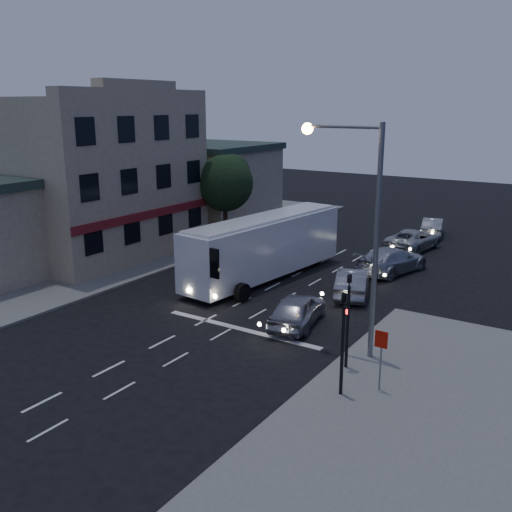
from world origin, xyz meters
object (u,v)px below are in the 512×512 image
Objects in this scene: car_sedan_b at (392,260)px; traffic_signal_main at (348,310)px; regulatory_sign at (381,351)px; street_tree at (225,181)px; car_sedan_c at (414,239)px; traffic_signal_side at (343,331)px; tour_bus at (265,245)px; car_extra at (433,227)px; streetlight at (361,214)px; car_suv at (297,309)px; car_sedan_a at (353,282)px.

traffic_signal_main is (3.04, -13.39, 1.65)m from car_sedan_b.
regulatory_sign is 23.40m from street_tree.
street_tree reaches higher than car_sedan_c.
car_sedan_b is 15.90m from traffic_signal_side.
car_sedan_c is (5.09, 11.27, -1.24)m from tour_bus.
car_extra is at bearing -72.01° from car_sedan_b.
car_extra is 0.67× the size of street_tree.
streetlight is at bearing 100.20° from traffic_signal_main.
car_suv is 1.06× the size of traffic_signal_side.
car_sedan_a is 14.38m from street_tree.
car_sedan_a is 1.07× the size of traffic_signal_side.
traffic_signal_main is 1.86× the size of regulatory_sign.
tour_bus is at bearing -57.42° from car_suv.
car_sedan_b is 1.27× the size of car_extra.
traffic_signal_main is (8.82, -8.36, 0.47)m from tour_bus.
car_sedan_a is at bearing 100.03° from car_sedan_c.
regulatory_sign reaches higher than car_sedan_a.
regulatory_sign reaches higher than car_sedan_c.
car_sedan_b reaches higher than car_sedan_a.
traffic_signal_main is 2.10m from traffic_signal_side.
car_sedan_b is 11.30m from car_extra.
traffic_signal_main reaches higher than car_extra.
car_sedan_b is 13.32m from street_tree.
car_sedan_a is 0.87× the size of car_sedan_c.
street_tree is at bearing 137.97° from traffic_signal_main.
tour_bus reaches higher than car_suv.
regulatory_sign is at bearing 99.57° from car_sedan_a.
street_tree is (-11.93, -10.41, 3.81)m from car_extra.
car_sedan_b is 1.29× the size of traffic_signal_side.
car_extra is at bearing 102.25° from regulatory_sign.
regulatory_sign is (4.74, -14.40, 0.83)m from car_sedan_b.
car_sedan_b is 0.59× the size of streetlight.
car_sedan_b is (0.27, 5.17, 0.04)m from car_sedan_a.
car_suv is at bearing 131.65° from traffic_signal_side.
car_extra is (-0.15, 5.02, -0.02)m from car_sedan_c.
car_suv reaches higher than car_extra.
car_suv reaches higher than car_sedan_c.
tour_bus is at bearing 136.52° from traffic_signal_main.
regulatory_sign reaches higher than car_extra.
street_tree is at bearing 140.49° from streetlight.
car_sedan_b is at bearing -111.86° from car_sedan_a.
car_sedan_a is at bearing 100.83° from car_sedan_b.
tour_bus is 1.93× the size of street_tree.
traffic_signal_main is at bearing -37.33° from tour_bus.
tour_bus is at bearing 140.97° from streetlight.
car_suv is at bearing 66.28° from car_sedan_a.
streetlight is (-0.96, 3.40, 3.31)m from traffic_signal_side.
streetlight is at bearing 116.90° from car_sedan_b.
car_sedan_b is at bearing 102.82° from traffic_signal_main.
tour_bus is 9.48m from street_tree.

